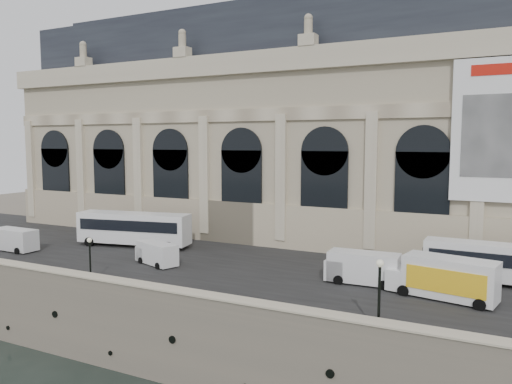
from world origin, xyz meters
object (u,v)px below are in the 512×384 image
bus_left (134,228)px  van_b (155,253)px  box_truck (444,278)px  van_a (13,240)px  bus_right (498,262)px  lamp_right (379,297)px  lamp_left (90,261)px  van_c (359,268)px

bus_left → van_b: size_ratio=2.56×
box_truck → van_a: bearing=-175.7°
bus_right → lamp_right: 16.49m
bus_left → lamp_left: bearing=-63.2°
lamp_left → van_b: bearing=85.6°
van_a → box_truck: 44.44m
van_b → van_c: van_c is taller
bus_right → van_b: size_ratio=2.24×
lamp_right → van_b: bearing=161.3°
bus_left → van_b: (7.45, -5.62, -1.06)m
bus_right → lamp_left: lamp_left is taller
van_b → van_c: bearing=7.1°
bus_left → lamp_right: 33.86m
van_b → van_c: (19.56, 2.43, 0.26)m
van_b → lamp_right: bearing=-18.7°
lamp_right → lamp_left: bearing=179.9°
van_b → bus_right: bearing=13.5°
bus_left → bus_right: size_ratio=1.14×
van_a → lamp_left: (17.31, -5.86, 0.73)m
bus_left → van_a: bus_left is taller
van_b → lamp_left: lamp_left is taller
van_c → box_truck: (6.85, -1.18, 0.24)m
bus_right → lamp_right: lamp_right is taller
van_c → lamp_right: bearing=-68.9°
bus_right → lamp_right: size_ratio=2.50×
bus_left → lamp_left: 15.17m
van_a → lamp_right: size_ratio=1.17×
van_a → van_c: (37.47, 4.50, 0.12)m
van_a → lamp_right: bearing=-8.1°
van_a → lamp_right: (41.48, -5.91, 1.10)m
van_a → box_truck: (44.32, 3.31, 0.36)m
box_truck → van_b: bearing=-177.3°
lamp_left → van_c: bearing=27.2°
bus_left → van_c: 27.20m
bus_right → van_a: bus_right is taller
bus_right → lamp_right: bearing=-113.1°
van_a → bus_right: bearing=10.9°
van_a → van_c: 37.74m
bus_right → van_a: bearing=-169.1°
van_a → lamp_right: 41.91m
bus_right → bus_left: bearing=-177.6°
van_c → box_truck: 6.95m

